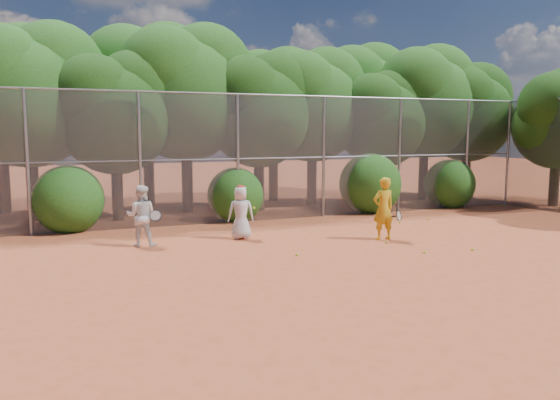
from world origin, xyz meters
name	(u,v)px	position (x,y,z in m)	size (l,w,h in m)	color
ground	(364,260)	(0.00, 0.00, 0.00)	(80.00, 80.00, 0.00)	#AB4726
fence_back	(264,157)	(-0.12, 6.00, 2.05)	(20.05, 0.09, 4.03)	gray
tree_1	(30,89)	(-6.94, 8.54, 4.16)	(4.64, 4.03, 6.35)	black
tree_2	(116,108)	(-4.45, 7.83, 3.58)	(3.99, 3.47, 5.47)	black
tree_3	(187,87)	(-1.94, 8.84, 4.40)	(4.89, 4.26, 6.70)	black
tree_4	(260,106)	(0.55, 8.24, 3.76)	(4.19, 3.64, 5.73)	black
tree_5	(313,100)	(3.06, 9.04, 4.05)	(4.51, 3.92, 6.17)	black
tree_6	(382,116)	(5.55, 8.03, 3.47)	(3.86, 3.36, 5.29)	black
tree_7	(426,97)	(8.06, 8.64, 4.28)	(4.77, 4.14, 6.53)	black
tree_8	(469,109)	(10.05, 8.34, 3.82)	(4.25, 3.70, 5.82)	black
tree_9	(0,88)	(-7.94, 10.84, 4.34)	(4.83, 4.20, 6.62)	black
tree_10	(148,84)	(-2.93, 11.05, 4.63)	(5.15, 4.48, 7.06)	black
tree_11	(274,99)	(2.06, 10.64, 4.16)	(4.64, 4.03, 6.35)	black
tree_12	(363,94)	(6.56, 11.24, 4.51)	(5.02, 4.37, 6.88)	black
tree_13	(559,115)	(11.45, 5.03, 3.47)	(3.86, 3.36, 5.29)	black
bush_0	(68,196)	(-6.00, 6.30, 1.00)	(2.00, 2.00, 2.00)	#1B4C13
bush_1	(235,193)	(-1.00, 6.30, 0.90)	(1.80, 1.80, 1.80)	#1B4C13
bush_2	(370,181)	(4.00, 6.30, 1.10)	(2.20, 2.20, 2.20)	#1B4C13
bush_3	(450,182)	(7.50, 6.30, 0.95)	(1.90, 1.90, 1.90)	#1B4C13
player_yellow	(384,209)	(1.65, 1.78, 0.83)	(0.80, 0.52, 1.66)	gold
player_teen	(241,212)	(-1.80, 3.29, 0.72)	(0.78, 0.60, 1.45)	silver
player_white	(141,216)	(-4.37, 3.35, 0.76)	(0.92, 0.84, 1.53)	silver
ball_0	(386,242)	(1.46, 1.31, 0.03)	(0.07, 0.07, 0.07)	#C6DC28
ball_1	(400,222)	(3.55, 3.79, 0.03)	(0.07, 0.07, 0.07)	#C6DC28
ball_2	(424,252)	(1.63, -0.01, 0.03)	(0.07, 0.07, 0.07)	#C6DC28
ball_3	(472,249)	(2.90, -0.19, 0.03)	(0.07, 0.07, 0.07)	#C6DC28
ball_4	(297,255)	(-1.25, 0.87, 0.03)	(0.07, 0.07, 0.07)	#C6DC28
ball_5	(428,219)	(4.77, 3.99, 0.03)	(0.07, 0.07, 0.07)	#C6DC28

